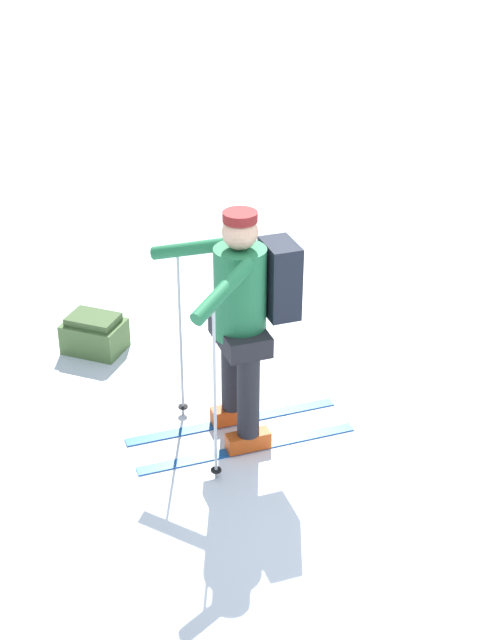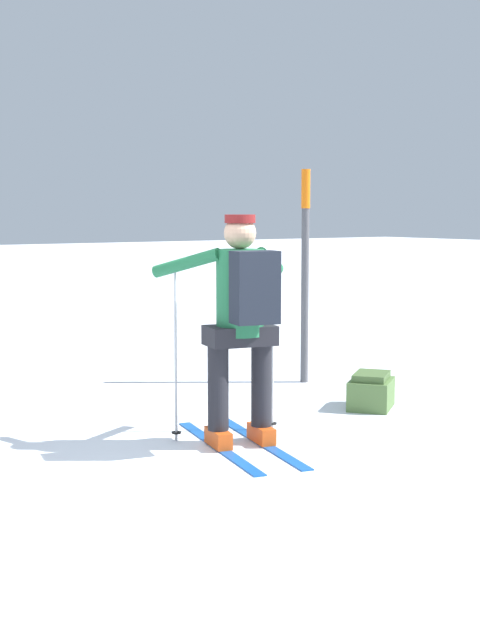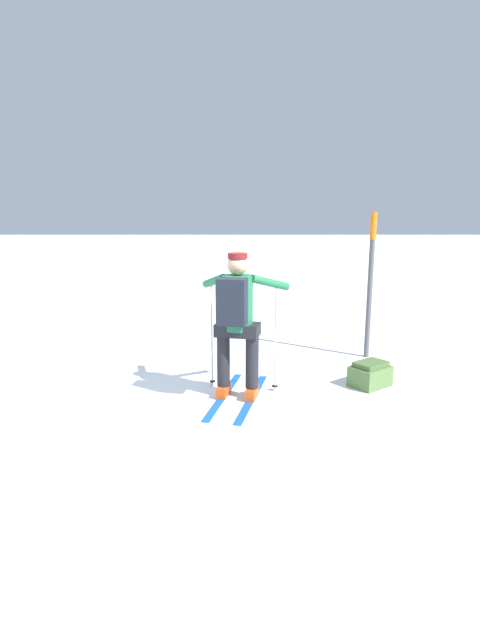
% 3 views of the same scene
% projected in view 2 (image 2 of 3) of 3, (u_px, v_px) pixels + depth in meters
% --- Properties ---
extents(ground_plane, '(80.00, 80.00, 0.00)m').
position_uv_depth(ground_plane, '(178.00, 469.00, 5.87)').
color(ground_plane, white).
extents(skier, '(1.04, 1.61, 1.67)m').
position_uv_depth(skier, '(242.00, 313.00, 6.32)').
color(skier, '#144C9E').
rests_on(skier, ground_plane).
extents(dropped_backpack, '(0.58, 0.56, 0.31)m').
position_uv_depth(dropped_backpack, '(371.00, 391.00, 7.67)').
color(dropped_backpack, '#4C6B38').
rests_on(dropped_backpack, ground_plane).
extents(trail_marker, '(0.09, 0.09, 2.10)m').
position_uv_depth(trail_marker, '(305.00, 260.00, 8.72)').
color(trail_marker, '#4C4C51').
rests_on(trail_marker, ground_plane).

